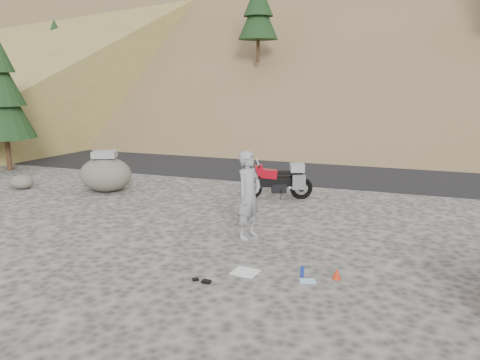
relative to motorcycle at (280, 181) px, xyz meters
name	(u,v)px	position (x,y,z in m)	size (l,w,h in m)	color
ground	(245,240)	(0.15, -3.68, -0.54)	(140.00, 140.00, 0.00)	#3D3B38
road	(317,167)	(0.15, 5.32, -0.54)	(120.00, 7.00, 0.05)	black
conifer_verge	(2,94)	(-10.85, 0.82, 2.36)	(2.20, 2.20, 5.04)	#361F13
motorcycle	(280,181)	(0.00, 0.00, 0.00)	(2.00, 1.05, 1.25)	black
man	(249,237)	(0.18, -3.50, -0.54)	(0.71, 0.46, 1.94)	gray
boulder	(106,174)	(-5.36, -0.84, 0.01)	(1.86, 1.66, 1.24)	#5C584F
small_rock	(22,182)	(-8.10, -1.46, -0.31)	(0.95, 0.91, 0.45)	#5C584F
gear_white_cloth	(245,272)	(0.72, -5.34, -0.53)	(0.45, 0.40, 0.02)	white
gear_bottle	(302,272)	(1.73, -5.19, -0.44)	(0.07, 0.07, 0.19)	navy
gear_funnel	(337,273)	(2.32, -5.07, -0.44)	(0.16, 0.16, 0.20)	red
gear_glove_a	(206,282)	(0.21, -5.98, -0.51)	(0.15, 0.11, 0.04)	black
gear_glove_b	(196,279)	(0.00, -5.95, -0.52)	(0.11, 0.08, 0.04)	black
gear_blue_cloth	(308,281)	(1.86, -5.34, -0.53)	(0.27, 0.20, 0.01)	#9CD3F1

